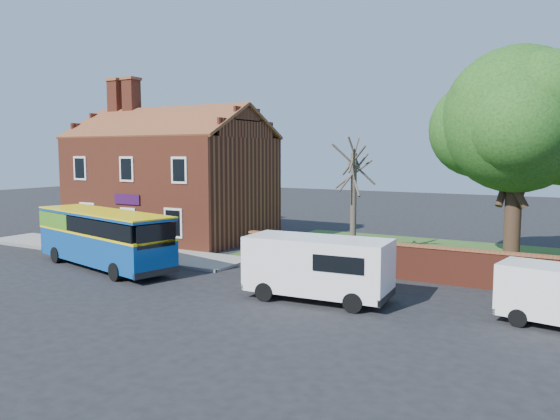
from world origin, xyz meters
The scene contains 10 objects.
ground centered at (0.00, 0.00, 0.00)m, with size 120.00×120.00×0.00m, color black.
pavement centered at (-7.00, 5.75, 0.06)m, with size 18.00×3.50×0.12m, color gray.
kerb centered at (-7.00, 4.00, 0.07)m, with size 18.00×0.15×0.14m, color slate.
grass_strip centered at (13.00, 13.00, 0.02)m, with size 26.00×12.00×0.04m, color #426B28.
shop_building centered at (-7.02, 11.50, 3.41)m, with size 12.30×8.13×10.50m.
boundary_wall centered at (13.00, 7.00, 0.81)m, with size 22.00×0.38×1.60m.
bus centered at (-3.66, 2.30, 1.57)m, with size 9.34×4.40×2.76m.
van_near centered at (8.18, 2.06, 1.34)m, with size 5.57×2.54×2.39m.
large_tree centered at (13.96, 11.67, 6.87)m, with size 8.61×6.81×10.50m.
bare_tree centered at (6.23, 10.42, 3.11)m, with size 2.27×2.71×6.07m.
Camera 1 is at (16.88, -16.26, 5.57)m, focal length 35.00 mm.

